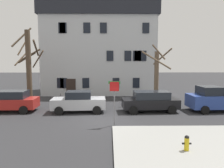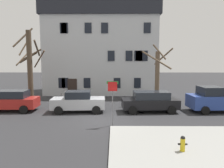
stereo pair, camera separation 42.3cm
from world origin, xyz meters
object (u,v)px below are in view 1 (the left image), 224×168
car_red_wagon (8,101)px  car_silver_sedan (79,102)px  street_sign_pole (114,95)px  pickup_truck_blue (219,99)px  tree_bare_far (157,74)px  car_black_wagon (150,101)px  fire_hydrant (187,143)px  tree_bare_mid (29,65)px  building_main (100,49)px  bicycle_leaning (63,100)px  tree_bare_near (29,71)px

car_red_wagon → car_silver_sedan: 5.92m
car_red_wagon → street_sign_pole: street_sign_pole is taller
pickup_truck_blue → tree_bare_far: bearing=139.6°
car_black_wagon → car_red_wagon: bearing=179.5°
tree_bare_far → street_sign_pole: bearing=-120.1°
fire_hydrant → street_sign_pole: size_ratio=0.25×
tree_bare_mid → car_red_wagon: bearing=-102.7°
fire_hydrant → tree_bare_mid: bearing=135.5°
car_red_wagon → car_black_wagon: size_ratio=1.02×
tree_bare_mid → car_black_wagon: bearing=-15.8°
building_main → bicycle_leaning: building_main is taller
tree_bare_far → car_black_wagon: tree_bare_far is taller
bicycle_leaning → tree_bare_far: bearing=3.6°
tree_bare_far → building_main: bearing=129.5°
car_red_wagon → car_black_wagon: 11.89m
street_sign_pole → car_red_wagon: bearing=155.9°
building_main → tree_bare_near: building_main is taller
tree_bare_far → bicycle_leaning: bearing=-176.4°
car_silver_sedan → street_sign_pole: size_ratio=1.52×
tree_bare_far → pickup_truck_blue: (4.48, -3.81, -1.88)m
building_main → fire_hydrant: building_main is taller
building_main → tree_bare_far: 9.99m
tree_bare_far → car_silver_sedan: (-7.35, -4.06, -2.03)m
tree_bare_far → tree_bare_mid: bearing=-176.4°
car_black_wagon → street_sign_pole: size_ratio=1.60×
car_red_wagon → fire_hydrant: car_red_wagon is taller
tree_bare_mid → car_black_wagon: 12.00m
car_silver_sedan → fire_hydrant: (6.10, -7.85, -0.38)m
tree_bare_far → fire_hydrant: tree_bare_far is taller
pickup_truck_blue → fire_hydrant: size_ratio=7.43×
car_silver_sedan → tree_bare_mid: bearing=147.9°
street_sign_pole → bicycle_leaning: bearing=124.7°
tree_bare_near → car_silver_sedan: size_ratio=1.47×
tree_bare_mid → car_black_wagon: tree_bare_mid is taller
car_red_wagon → street_sign_pole: size_ratio=1.63×
street_sign_pole → bicycle_leaning: street_sign_pole is taller
tree_bare_near → bicycle_leaning: 4.48m
tree_bare_far → fire_hydrant: size_ratio=8.10×
car_red_wagon → bicycle_leaning: car_red_wagon is taller
car_black_wagon → street_sign_pole: bearing=-129.2°
street_sign_pole → fire_hydrant: bearing=-51.9°
street_sign_pole → building_main: bearing=96.0°
tree_bare_far → fire_hydrant: 12.22m
building_main → pickup_truck_blue: (10.57, -11.20, -4.75)m
car_black_wagon → pickup_truck_blue: (5.87, 0.14, 0.13)m
tree_bare_mid → fire_hydrant: 16.23m
fire_hydrant → bicycle_leaning: (-8.22, 11.32, -0.12)m
tree_bare_mid → car_silver_sedan: bearing=-32.1°
tree_bare_mid → pickup_truck_blue: (17.07, -3.02, -2.80)m
tree_bare_near → tree_bare_mid: 1.10m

